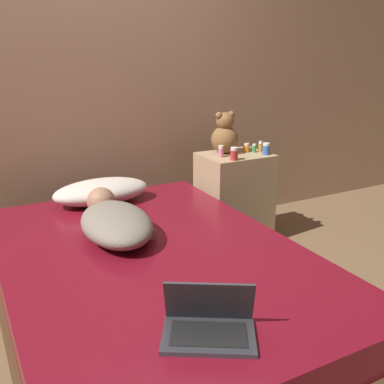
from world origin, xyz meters
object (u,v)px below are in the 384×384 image
object	(u,v)px
bottle_green	(254,148)
bottle_amber	(260,147)
bottle_blue	(266,149)
bottle_orange	(246,148)
pillow	(101,191)
teddy_bear	(225,135)
bottle_pink	(221,151)
person_lying	(115,221)
bottle_red	(234,154)
laptop	(209,323)

from	to	relation	value
bottle_green	bottle_amber	bearing A→B (deg)	-11.71
bottle_blue	bottle_orange	xyz separation A→B (m)	(-0.08, 0.14, -0.01)
pillow	bottle_blue	world-z (taller)	bottle_blue
teddy_bear	bottle_orange	xyz separation A→B (m)	(0.16, -0.05, -0.10)
bottle_amber	bottle_pink	distance (m)	0.34
person_lying	bottle_amber	bearing A→B (deg)	26.22
pillow	bottle_blue	distance (m)	1.22
bottle_pink	bottle_orange	world-z (taller)	bottle_pink
bottle_red	bottle_green	world-z (taller)	bottle_red
pillow	bottle_orange	size ratio (longest dim) A/B	9.39
laptop	person_lying	bearing A→B (deg)	120.92
bottle_red	bottle_amber	world-z (taller)	bottle_red
bottle_pink	bottle_orange	size ratio (longest dim) A/B	1.26
teddy_bear	bottle_orange	world-z (taller)	teddy_bear
laptop	teddy_bear	xyz separation A→B (m)	(1.05, 1.59, 0.30)
bottle_blue	bottle_orange	bearing A→B (deg)	120.28
bottle_green	bottle_amber	xyz separation A→B (m)	(0.05, -0.01, 0.01)
bottle_red	bottle_orange	xyz separation A→B (m)	(0.22, 0.17, -0.01)
bottle_red	pillow	bearing A→B (deg)	170.44
bottle_amber	pillow	bearing A→B (deg)	178.65
teddy_bear	bottle_green	world-z (taller)	teddy_bear
person_lying	bottle_red	distance (m)	1.08
bottle_amber	bottle_red	bearing A→B (deg)	-158.53
bottle_pink	bottle_orange	bearing A→B (deg)	10.79
bottle_green	laptop	bearing A→B (deg)	-129.86
pillow	person_lying	world-z (taller)	person_lying
bottle_orange	bottle_red	bearing A→B (deg)	-142.19
teddy_bear	bottle_green	size ratio (longest dim) A/B	4.82
teddy_bear	bottle_red	size ratio (longest dim) A/B	3.40
person_lying	bottle_orange	distance (m)	1.34
bottle_red	bottle_orange	size ratio (longest dim) A/B	1.37
person_lying	bottle_amber	size ratio (longest dim) A/B	9.61
laptop	teddy_bear	bearing A→B (deg)	87.43
bottle_red	bottle_pink	distance (m)	0.13
teddy_bear	bottle_red	world-z (taller)	teddy_bear
bottle_amber	bottle_blue	bearing A→B (deg)	-99.07
person_lying	pillow	bearing A→B (deg)	85.68
teddy_bear	bottle_orange	distance (m)	0.20
bottle_green	bottle_blue	world-z (taller)	bottle_blue
laptop	teddy_bear	size ratio (longest dim) A/B	1.24
person_lying	bottle_blue	xyz separation A→B (m)	(1.29, 0.42, 0.17)
laptop	teddy_bear	world-z (taller)	teddy_bear
bottle_red	bottle_amber	size ratio (longest dim) A/B	1.12
teddy_bear	bottle_pink	distance (m)	0.16
person_lying	bottle_green	xyz separation A→B (m)	(1.26, 0.52, 0.16)
laptop	teddy_bear	distance (m)	1.93
bottle_green	bottle_pink	world-z (taller)	bottle_pink
person_lying	bottle_green	size ratio (longest dim) A/B	12.12
pillow	bottle_green	distance (m)	1.18
person_lying	bottle_red	bearing A→B (deg)	26.12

